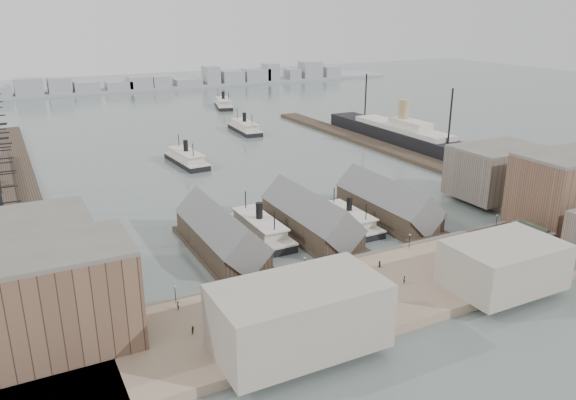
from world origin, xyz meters
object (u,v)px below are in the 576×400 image
ferry_docked_west (260,228)px  horse_cart_left (254,307)px  tram (533,234)px  horse_cart_center (333,297)px  ocean_steamer (402,134)px  horse_cart_right (462,264)px

ferry_docked_west → horse_cart_left: 43.33m
tram → horse_cart_left: size_ratio=2.34×
horse_cart_left → horse_cart_center: bearing=-91.8°
ferry_docked_west → horse_cart_center: 42.95m
ocean_steamer → tram: bearing=-112.5°
ocean_steamer → horse_cart_center: (-108.09, -114.26, -1.51)m
tram → horse_cart_left: 77.91m
horse_cart_left → horse_cart_center: size_ratio=1.00×
horse_cart_left → ferry_docked_west: bearing=-14.0°
horse_cart_right → ferry_docked_west: bearing=41.6°
tram → horse_cart_right: bearing=-175.0°
ocean_steamer → horse_cart_left: size_ratio=20.86×
ferry_docked_west → tram: (58.86, -39.95, 1.65)m
ocean_steamer → horse_cart_center: size_ratio=20.89×
tram → horse_cart_left: (-77.89, 1.02, -1.21)m
horse_cart_center → horse_cart_right: horse_cart_center is taller
ferry_docked_west → horse_cart_right: (31.99, -42.83, 0.35)m
horse_cart_left → horse_cart_center: 16.41m
ferry_docked_west → horse_cart_left: bearing=-116.1°
ferry_docked_west → horse_cart_right: size_ratio=6.23×
ferry_docked_west → tram: bearing=-34.2°
ferry_docked_west → horse_cart_center: bearing=-94.1°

